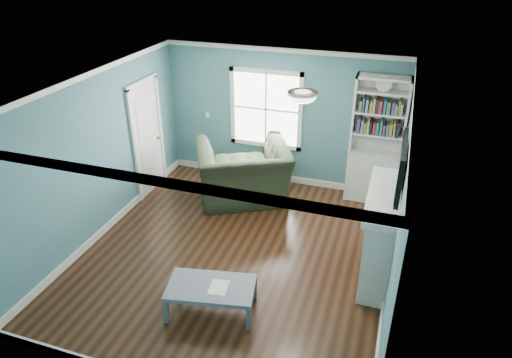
% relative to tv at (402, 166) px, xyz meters
% --- Properties ---
extents(floor, '(5.00, 5.00, 0.00)m').
position_rel_tv_xyz_m(floor, '(-2.20, -0.20, -1.72)').
color(floor, black).
rests_on(floor, ground).
extents(room_walls, '(5.00, 5.00, 5.00)m').
position_rel_tv_xyz_m(room_walls, '(-2.20, -0.20, -0.14)').
color(room_walls, '#407A7B').
rests_on(room_walls, ground).
extents(trim, '(4.50, 5.00, 2.60)m').
position_rel_tv_xyz_m(trim, '(-2.20, -0.20, -0.49)').
color(trim, white).
rests_on(trim, ground).
extents(window, '(1.40, 0.06, 1.50)m').
position_rel_tv_xyz_m(window, '(-2.50, 2.29, -0.27)').
color(window, white).
rests_on(window, room_walls).
extents(bookshelf, '(0.90, 0.35, 2.31)m').
position_rel_tv_xyz_m(bookshelf, '(-0.43, 2.10, -0.80)').
color(bookshelf, silver).
rests_on(bookshelf, ground).
extents(fireplace, '(0.44, 1.58, 1.30)m').
position_rel_tv_xyz_m(fireplace, '(-0.12, 0.00, -1.09)').
color(fireplace, black).
rests_on(fireplace, ground).
extents(tv, '(0.06, 1.10, 0.65)m').
position_rel_tv_xyz_m(tv, '(0.00, 0.00, 0.00)').
color(tv, black).
rests_on(tv, fireplace).
extents(door, '(0.12, 0.98, 2.17)m').
position_rel_tv_xyz_m(door, '(-4.42, 1.20, -0.65)').
color(door, silver).
rests_on(door, ground).
extents(ceiling_fixture, '(0.38, 0.38, 0.15)m').
position_rel_tv_xyz_m(ceiling_fixture, '(-1.30, -0.10, 0.82)').
color(ceiling_fixture, white).
rests_on(ceiling_fixture, room_walls).
extents(light_switch, '(0.08, 0.01, 0.12)m').
position_rel_tv_xyz_m(light_switch, '(-3.70, 2.28, -0.52)').
color(light_switch, white).
rests_on(light_switch, room_walls).
extents(recliner, '(1.90, 1.66, 1.40)m').
position_rel_tv_xyz_m(recliner, '(-2.66, 1.40, -1.03)').
color(recliner, black).
rests_on(recliner, ground).
extents(coffee_table, '(1.20, 0.80, 0.40)m').
position_rel_tv_xyz_m(coffee_table, '(-2.07, -1.45, -1.38)').
color(coffee_table, '#525863').
rests_on(coffee_table, ground).
extents(paper_sheet, '(0.26, 0.32, 0.00)m').
position_rel_tv_xyz_m(paper_sheet, '(-1.96, -1.44, -1.32)').
color(paper_sheet, white).
rests_on(paper_sheet, coffee_table).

